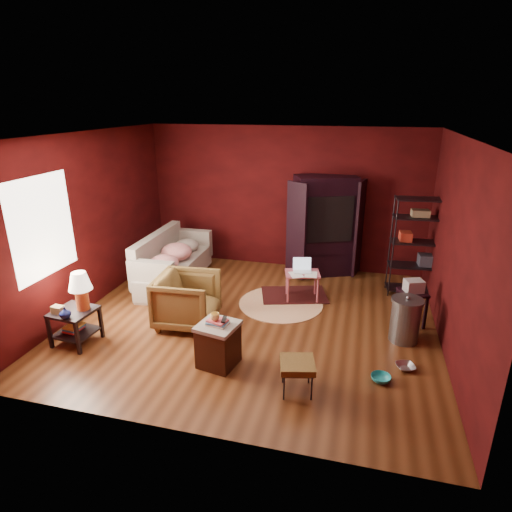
{
  "coord_description": "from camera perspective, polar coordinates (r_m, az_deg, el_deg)",
  "views": [
    {
      "loc": [
        1.53,
        -5.75,
        3.24
      ],
      "look_at": [
        0.0,
        0.2,
        1.0
      ],
      "focal_mm": 30.0,
      "sensor_mm": 36.0,
      "label": 1
    }
  ],
  "objects": [
    {
      "name": "wire_shelving",
      "position": [
        7.82,
        20.68,
        1.66
      ],
      "size": [
        0.88,
        0.45,
        1.73
      ],
      "rotation": [
        0.0,
        0.0,
        0.1
      ],
      "color": "#252027",
      "rests_on": "ground"
    },
    {
      "name": "laptop_desk",
      "position": [
        7.32,
        6.2,
        -2.57
      ],
      "size": [
        0.66,
        0.56,
        0.71
      ],
      "rotation": [
        0.0,
        0.0,
        0.24
      ],
      "color": "#C4596B",
      "rests_on": "ground"
    },
    {
      "name": "armchair",
      "position": [
        6.56,
        -9.18,
        -5.5
      ],
      "size": [
        0.86,
        0.91,
        0.88
      ],
      "primitive_type": "imported",
      "rotation": [
        0.0,
        0.0,
        1.64
      ],
      "color": "black",
      "rests_on": "ground"
    },
    {
      "name": "sofa",
      "position": [
        8.11,
        -11.19,
        -0.87
      ],
      "size": [
        0.88,
        2.1,
        0.79
      ],
      "primitive_type": "imported",
      "rotation": [
        0.0,
        0.0,
        1.72
      ],
      "color": "#9E9489",
      "rests_on": "ground"
    },
    {
      "name": "side_table",
      "position": [
        6.42,
        -22.72,
        -5.6
      ],
      "size": [
        0.58,
        0.58,
        1.05
      ],
      "rotation": [
        0.0,
        0.0,
        -0.09
      ],
      "color": "black",
      "rests_on": "ground"
    },
    {
      "name": "pet_bowl_steel",
      "position": [
        5.92,
        19.39,
        -13.05
      ],
      "size": [
        0.25,
        0.13,
        0.24
      ],
      "primitive_type": "imported",
      "rotation": [
        0.0,
        0.0,
        0.31
      ],
      "color": "#ACAEB3",
      "rests_on": "ground"
    },
    {
      "name": "hamper",
      "position": [
        5.62,
        -5.05,
        -11.56
      ],
      "size": [
        0.56,
        0.56,
        0.67
      ],
      "rotation": [
        0.0,
        0.0,
        -0.2
      ],
      "color": "#431F0F",
      "rests_on": "ground"
    },
    {
      "name": "room",
      "position": [
        6.22,
        -0.85,
        2.86
      ],
      "size": [
        5.54,
        5.04,
        2.84
      ],
      "color": "brown",
      "rests_on": "ground"
    },
    {
      "name": "tv_armoire",
      "position": [
        8.34,
        9.09,
        4.22
      ],
      "size": [
        1.4,
        1.13,
        1.93
      ],
      "rotation": [
        0.0,
        0.0,
        0.39
      ],
      "color": "black",
      "rests_on": "ground"
    },
    {
      "name": "rug_oriental",
      "position": [
        7.6,
        5.1,
        -5.17
      ],
      "size": [
        1.29,
        1.04,
        0.01
      ],
      "rotation": [
        0.0,
        0.0,
        0.29
      ],
      "color": "#4F1515",
      "rests_on": "ground"
    },
    {
      "name": "sofa_cushions",
      "position": [
        8.13,
        -11.24,
        -0.68
      ],
      "size": [
        0.85,
        2.05,
        0.85
      ],
      "rotation": [
        0.0,
        0.0,
        0.02
      ],
      "color": "#9E9489",
      "rests_on": "sofa"
    },
    {
      "name": "footstool",
      "position": [
        5.13,
        5.53,
        -14.36
      ],
      "size": [
        0.47,
        0.47,
        0.4
      ],
      "rotation": [
        0.0,
        0.0,
        0.23
      ],
      "color": "black",
      "rests_on": "ground"
    },
    {
      "name": "trash_can",
      "position": [
        6.45,
        19.27,
        -8.01
      ],
      "size": [
        0.58,
        0.58,
        0.7
      ],
      "rotation": [
        0.0,
        0.0,
        -0.4
      ],
      "color": "gray",
      "rests_on": "ground"
    },
    {
      "name": "mug",
      "position": [
        5.41,
        -5.52,
        -7.95
      ],
      "size": [
        0.13,
        0.11,
        0.12
      ],
      "primitive_type": "imported",
      "rotation": [
        0.0,
        0.0,
        -0.1
      ],
      "color": "#FFDA7C",
      "rests_on": "hamper"
    },
    {
      "name": "small_stand",
      "position": [
        6.83,
        20.21,
        -4.48
      ],
      "size": [
        0.48,
        0.48,
        0.74
      ],
      "rotation": [
        0.0,
        0.0,
        0.36
      ],
      "color": "black",
      "rests_on": "ground"
    },
    {
      "name": "pet_bowl_turquoise",
      "position": [
        5.6,
        16.38,
        -14.7
      ],
      "size": [
        0.25,
        0.1,
        0.24
      ],
      "primitive_type": "imported",
      "rotation": [
        0.0,
        0.0,
        0.11
      ],
      "color": "#25A6AE",
      "rests_on": "ground"
    },
    {
      "name": "vase",
      "position": [
        6.27,
        -24.11,
        -6.95
      ],
      "size": [
        0.18,
        0.18,
        0.15
      ],
      "primitive_type": "imported",
      "rotation": [
        0.0,
        0.0,
        -0.19
      ],
      "color": "#0D1344",
      "rests_on": "side_table"
    },
    {
      "name": "rug_round",
      "position": [
        7.29,
        3.32,
        -6.35
      ],
      "size": [
        1.59,
        1.59,
        0.01
      ],
      "rotation": [
        0.0,
        0.0,
        -0.14
      ],
      "color": "white",
      "rests_on": "ground"
    }
  ]
}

